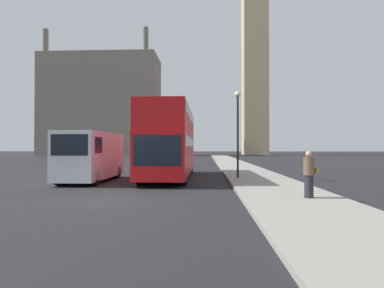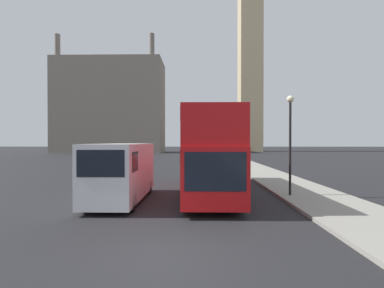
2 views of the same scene
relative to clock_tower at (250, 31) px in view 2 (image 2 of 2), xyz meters
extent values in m
plane|color=black|center=(-17.28, -72.10, -36.72)|extent=(300.00, 300.00, 0.00)
cube|color=tan|center=(0.00, 0.00, -9.94)|extent=(6.57, 6.57, 53.56)
cube|color=slate|center=(-39.80, -8.82, -24.28)|extent=(28.40, 11.28, 24.87)
cylinder|color=slate|center=(-51.87, -13.61, -9.11)|extent=(1.35, 1.35, 5.47)
cylinder|color=slate|center=(-27.73, -13.61, -9.11)|extent=(1.35, 1.35, 5.47)
cube|color=#B71114|center=(-15.82, -64.21, -35.20)|extent=(2.57, 10.24, 2.40)
cube|color=#B71114|center=(-15.82, -64.21, -33.18)|extent=(2.57, 10.03, 1.64)
cube|color=black|center=(-15.82, -64.21, -34.42)|extent=(2.61, 9.83, 0.55)
cube|color=black|center=(-15.82, -64.21, -32.73)|extent=(2.61, 9.62, 0.55)
cube|color=black|center=(-15.82, -69.34, -34.91)|extent=(2.26, 0.03, 1.44)
cylinder|color=black|center=(-16.75, -67.79, -36.14)|extent=(0.72, 1.16, 1.16)
cylinder|color=black|center=(-14.90, -67.79, -36.14)|extent=(0.72, 1.16, 1.16)
cylinder|color=black|center=(-16.75, -60.63, -36.14)|extent=(0.72, 1.16, 1.16)
cylinder|color=black|center=(-14.90, -60.63, -36.14)|extent=(0.72, 1.16, 1.16)
cube|color=silver|center=(-20.14, -66.23, -35.21)|extent=(2.15, 5.61, 2.59)
cube|color=black|center=(-20.14, -69.04, -34.64)|extent=(1.83, 0.02, 1.03)
cube|color=black|center=(-20.14, -68.05, -34.64)|extent=(2.18, 1.01, 0.83)
cylinder|color=black|center=(-20.95, -68.13, -36.33)|extent=(0.54, 0.78, 0.78)
cylinder|color=black|center=(-19.33, -68.13, -36.33)|extent=(0.54, 0.78, 0.78)
cylinder|color=black|center=(-20.95, -64.32, -36.33)|extent=(0.54, 0.78, 0.78)
cylinder|color=black|center=(-19.33, -64.32, -36.33)|extent=(0.54, 0.78, 0.78)
cylinder|color=black|center=(-11.67, -65.37, -34.18)|extent=(0.12, 0.12, 4.77)
sphere|color=beige|center=(-11.67, -65.37, -31.62)|extent=(0.36, 0.36, 0.36)
camera|label=1|loc=(-13.57, -83.16, -34.78)|focal=28.00mm
camera|label=2|loc=(-16.54, -78.66, -33.82)|focal=24.00mm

